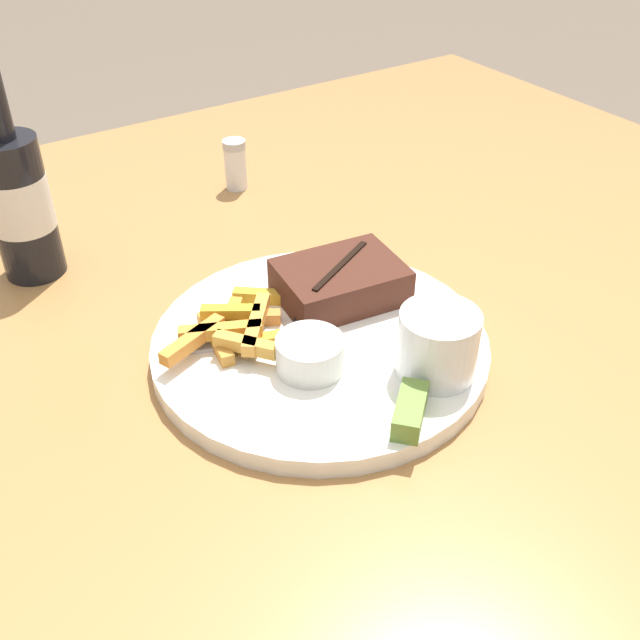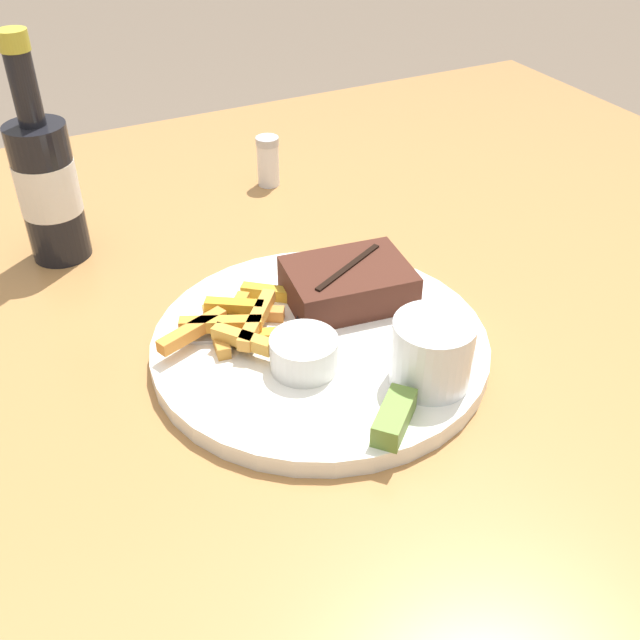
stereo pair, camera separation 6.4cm
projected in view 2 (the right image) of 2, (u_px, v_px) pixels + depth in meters
The scene contains 11 objects.
dining_table at pixel (320, 406), 0.74m from camera, with size 1.44×1.26×0.75m.
dinner_plate at pixel (320, 345), 0.69m from camera, with size 0.31×0.31×0.02m.
steak_portion at pixel (348, 283), 0.73m from camera, with size 0.13×0.10×0.04m.
fries_pile at pixel (240, 320), 0.69m from camera, with size 0.17×0.12×0.02m.
coleslaw_cup at pixel (432, 349), 0.62m from camera, with size 0.07×0.07×0.06m.
dipping_sauce_cup at pixel (304, 352), 0.64m from camera, with size 0.06×0.06×0.03m.
pickle_spear at pixel (393, 418), 0.59m from camera, with size 0.06×0.05×0.02m.
fork_utensil at pixel (230, 338), 0.68m from camera, with size 0.13×0.07×0.00m.
knife_utensil at pixel (309, 309), 0.72m from camera, with size 0.11×0.14×0.01m.
beer_bottle at pixel (47, 183), 0.79m from camera, with size 0.06×0.06×0.24m.
salt_shaker at pixel (268, 161), 0.96m from camera, with size 0.03×0.03×0.07m.
Camera 2 is at (-0.24, -0.49, 1.19)m, focal length 42.00 mm.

